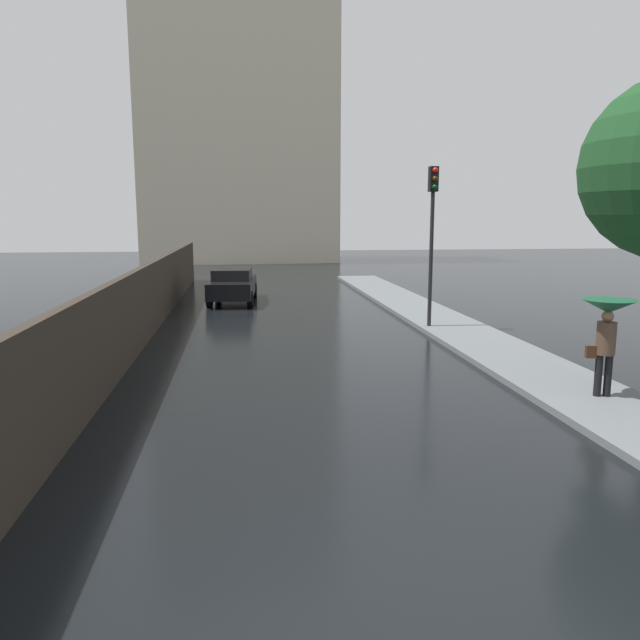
% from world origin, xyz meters
% --- Properties ---
extents(ground, '(120.00, 120.00, 0.00)m').
position_xyz_m(ground, '(0.00, 0.00, 0.00)').
color(ground, black).
extents(car_black_mid_road, '(2.08, 4.63, 1.43)m').
position_xyz_m(car_black_mid_road, '(-1.89, 20.62, 0.75)').
color(car_black_mid_road, black).
rests_on(car_black_mid_road, ground).
extents(pedestrian_with_umbrella_near, '(0.99, 0.99, 1.86)m').
position_xyz_m(pedestrian_with_umbrella_near, '(5.29, 5.60, 1.62)').
color(pedestrian_with_umbrella_near, black).
rests_on(pedestrian_with_umbrella_near, sidewalk_strip).
extents(traffic_light, '(0.26, 0.39, 4.90)m').
position_xyz_m(traffic_light, '(4.32, 13.40, 3.49)').
color(traffic_light, black).
rests_on(traffic_light, sidewalk_strip).
extents(distant_tower, '(15.35, 8.12, 28.07)m').
position_xyz_m(distant_tower, '(-1.63, 45.00, 14.04)').
color(distant_tower, beige).
rests_on(distant_tower, ground).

